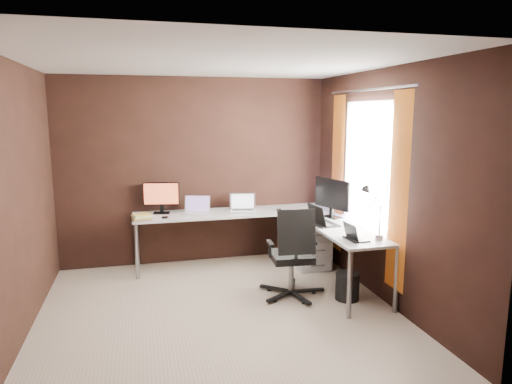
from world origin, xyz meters
TOP-DOWN VIEW (x-y plane):
  - room at (0.34, 0.07)m, footprint 3.60×3.60m
  - desk at (0.84, 1.04)m, footprint 2.65×2.25m
  - drawer_pedestal at (1.43, 1.15)m, footprint 0.42×0.50m
  - monitor_left at (-0.47, 1.64)m, footprint 0.47×0.17m
  - monitor_right at (1.58, 0.84)m, footprint 0.23×0.58m
  - laptop_white at (-0.03, 1.52)m, footprint 0.38×0.32m
  - laptop_silver at (0.58, 1.50)m, footprint 0.39×0.31m
  - laptop_black_big at (1.31, 0.53)m, footprint 0.30×0.40m
  - laptop_black_small at (1.40, -0.16)m, footprint 0.20×0.27m
  - book_stack at (-0.73, 1.30)m, footprint 0.26×0.23m
  - mouse_left at (-0.45, 1.31)m, footprint 0.10×0.07m
  - mouse_corner at (1.06, 1.39)m, footprint 0.09×0.08m
  - desk_lamp at (1.58, -0.16)m, footprint 0.19×0.22m
  - office_chair at (0.86, 0.26)m, footprint 0.58×0.58m
  - wastebasket at (1.43, 0.02)m, footprint 0.34×0.34m

SIDE VIEW (x-z plane):
  - wastebasket at x=1.43m, z-range 0.00..0.30m
  - drawer_pedestal at x=1.43m, z-range 0.00..0.60m
  - office_chair at x=0.86m, z-range -0.21..0.82m
  - desk at x=0.84m, z-range 0.31..1.04m
  - mouse_corner at x=1.06m, z-range 0.73..0.76m
  - mouse_left at x=-0.45m, z-range 0.73..0.76m
  - book_stack at x=-0.73m, z-range 0.73..0.80m
  - laptop_black_small at x=1.40m, z-range 0.68..0.86m
  - laptop_white at x=-0.03m, z-range 0.67..0.89m
  - laptop_silver at x=0.58m, z-range 0.67..0.89m
  - laptop_black_big at x=1.31m, z-range 0.66..0.90m
  - monitor_left at x=-0.47m, z-range 0.76..1.17m
  - monitor_right at x=1.58m, z-range 0.76..1.25m
  - desk_lamp at x=1.58m, z-range 0.80..1.37m
  - room at x=0.34m, z-range 0.03..2.53m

